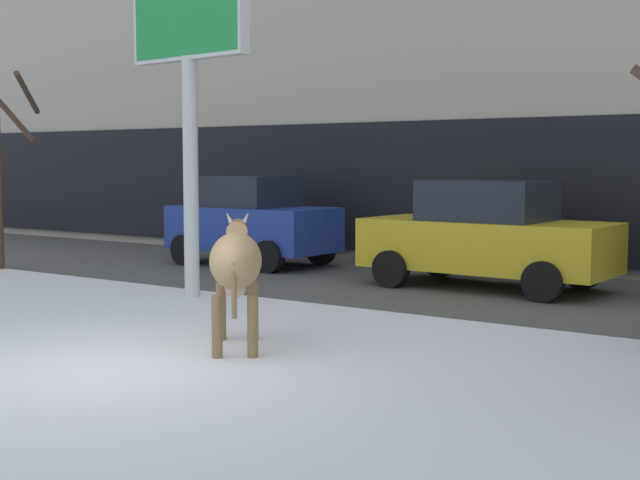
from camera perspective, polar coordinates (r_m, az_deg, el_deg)
The scene contains 8 objects.
ground_plane at distance 9.43m, azimuth -13.91°, elevation -8.22°, with size 120.00×120.00×0.00m, color white.
road_strip at distance 15.42m, azimuth 7.80°, elevation -2.95°, with size 60.00×5.60×0.01m, color #514F4C.
cow_tan at distance 10.18m, azimuth -5.49°, elevation -1.45°, with size 1.51×1.74×1.54m.
billboard at distance 14.24m, azimuth -8.56°, elevation 13.78°, with size 2.53×0.48×5.56m.
car_blue_hatchback at distance 18.33m, azimuth -4.48°, elevation 1.26°, with size 3.54×1.99×1.86m.
car_yellow_sedan at distance 15.14m, azimuth 10.80°, elevation 0.30°, with size 4.24×2.06×1.84m.
pedestrian_near_billboard at distance 17.70m, azimuth 15.84°, elevation 0.79°, with size 0.36×0.24×1.73m.
pedestrian_by_cars at distance 19.01m, azimuth 6.45°, elevation 1.24°, with size 0.36×0.24×1.73m.
Camera 1 is at (6.93, -6.02, 2.15)m, focal length 49.25 mm.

